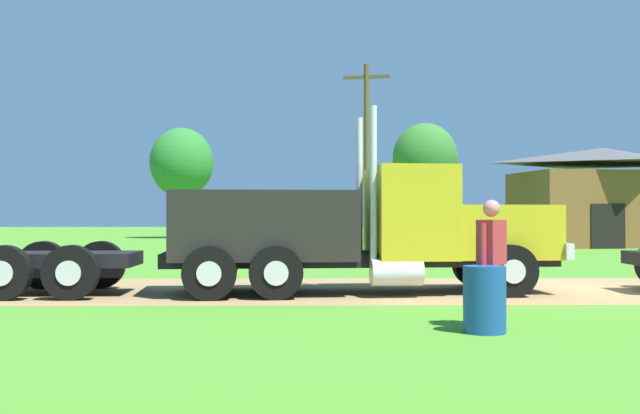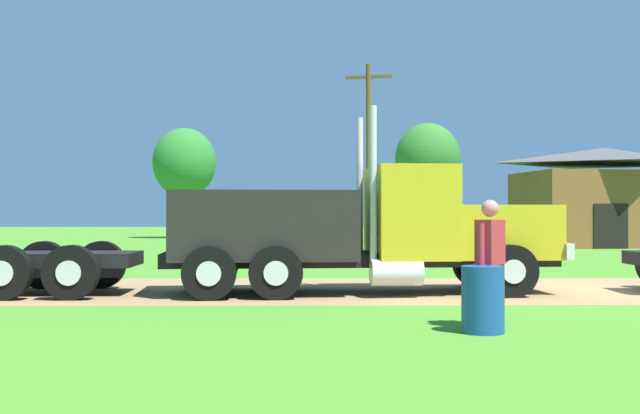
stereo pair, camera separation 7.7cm
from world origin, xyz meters
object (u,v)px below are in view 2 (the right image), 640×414
Objects in this scene: truck_foreground_white at (356,230)px; utility_pole_near at (369,152)px; steel_barrel at (483,299)px; shed_building at (606,199)px; visitor_walking_mid at (490,258)px.

utility_pole_near reaches higher than truck_foreground_white.
steel_barrel is 0.10× the size of utility_pole_near.
truck_foreground_white is 0.84× the size of shed_building.
truck_foreground_white is 0.95× the size of utility_pole_near.
visitor_walking_mid is at bearing -72.10° from truck_foreground_white.
utility_pole_near is at bearing -161.01° from shed_building.
shed_building is (13.21, 29.72, 2.05)m from steel_barrel.
utility_pole_near is (0.39, 25.30, 4.15)m from steel_barrel.
truck_foreground_white is at bearing 107.90° from visitor_walking_mid.
truck_foreground_white is 28.35m from shed_building.
steel_barrel is 0.09× the size of shed_building.
utility_pole_near is (1.79, 19.85, 3.31)m from truck_foreground_white.
steel_barrel is at bearing -113.97° from shed_building.
steel_barrel is at bearing -90.88° from utility_pole_near.
truck_foreground_white is 4.55× the size of visitor_walking_mid.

